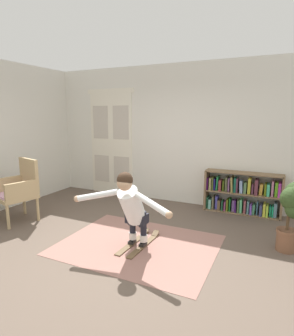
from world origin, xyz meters
TOP-DOWN VIEW (x-y plane):
  - ground_plane at (0.00, 0.00)m, footprint 7.20×7.20m
  - back_wall at (0.00, 2.60)m, footprint 6.00×0.10m
  - double_door at (-1.65, 2.54)m, footprint 1.22×0.05m
  - rug at (0.19, 0.33)m, footprint 2.21×1.72m
  - bookshelf at (1.37, 2.39)m, footprint 1.42×0.30m
  - wicker_chair at (-2.17, 0.31)m, footprint 0.74×0.74m
  - potted_plant at (2.18, 1.07)m, footprint 0.39×0.44m
  - skis_pair at (0.19, 0.36)m, footprint 0.30×0.89m
  - person_skier at (0.18, 0.14)m, footprint 1.46×0.65m

SIDE VIEW (x-z plane):
  - ground_plane at x=0.00m, z-range 0.00..0.00m
  - rug at x=0.19m, z-range 0.00..0.01m
  - skis_pair at x=0.19m, z-range -0.01..0.06m
  - bookshelf at x=1.37m, z-range -0.03..0.77m
  - wicker_chair at x=-2.17m, z-range 0.03..1.13m
  - potted_plant at x=2.18m, z-range 0.17..1.14m
  - person_skier at x=0.18m, z-range 0.13..1.21m
  - double_door at x=-1.65m, z-range 0.01..2.46m
  - back_wall at x=0.00m, z-range 0.00..2.90m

